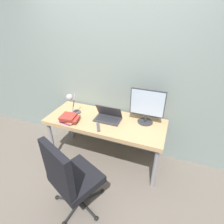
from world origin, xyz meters
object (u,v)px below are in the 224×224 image
Objects in this scene: desk_lamp at (71,101)px; monitor at (147,105)px; book_stack at (69,118)px; laptop at (108,117)px; office_chair at (69,176)px.

monitor is at bearing 12.19° from desk_lamp.
book_stack is at bearing -160.05° from monitor.
desk_lamp is (-0.52, -0.10, 0.21)m from laptop.
monitor is 1.10m from book_stack.
desk_lamp reaches higher than book_stack.
monitor is at bearing 19.95° from book_stack.
book_stack is (-0.43, 0.71, 0.22)m from office_chair.
office_chair reaches higher than book_stack.
office_chair reaches higher than laptop.
desk_lamp is 0.37× the size of office_chair.
monitor reaches higher than book_stack.
desk_lamp reaches higher than laptop.
desk_lamp is at bearing 100.98° from book_stack.
office_chair is (0.46, -0.85, -0.42)m from desk_lamp.
laptop is 0.58m from monitor.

